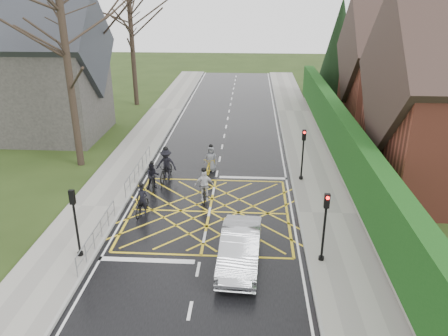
# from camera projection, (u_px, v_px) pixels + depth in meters

# --- Properties ---
(ground) EXTENTS (120.00, 120.00, 0.00)m
(ground) POSITION_uv_depth(u_px,v_px,m) (209.00, 212.00, 22.52)
(ground) COLOR black
(ground) RESTS_ON ground
(road) EXTENTS (9.00, 80.00, 0.01)m
(road) POSITION_uv_depth(u_px,v_px,m) (209.00, 212.00, 22.52)
(road) COLOR black
(road) RESTS_ON ground
(sidewalk_right) EXTENTS (3.00, 80.00, 0.15)m
(sidewalk_right) POSITION_uv_depth(u_px,v_px,m) (327.00, 214.00, 22.15)
(sidewalk_right) COLOR gray
(sidewalk_right) RESTS_ON ground
(sidewalk_left) EXTENTS (3.00, 80.00, 0.15)m
(sidewalk_left) POSITION_uv_depth(u_px,v_px,m) (95.00, 207.00, 22.84)
(sidewalk_left) COLOR gray
(sidewalk_left) RESTS_ON ground
(stone_wall) EXTENTS (0.50, 38.00, 0.70)m
(stone_wall) POSITION_uv_depth(u_px,v_px,m) (341.00, 165.00, 27.48)
(stone_wall) COLOR slate
(stone_wall) RESTS_ON ground
(hedge) EXTENTS (0.90, 38.00, 2.80)m
(hedge) POSITION_uv_depth(u_px,v_px,m) (343.00, 139.00, 26.81)
(hedge) COLOR #0F390F
(hedge) RESTS_ON stone_wall
(house_far) EXTENTS (9.80, 8.80, 10.30)m
(house_far) POSITION_uv_depth(u_px,v_px,m) (403.00, 70.00, 36.62)
(house_far) COLOR brown
(house_far) RESTS_ON ground
(conifer) EXTENTS (4.60, 4.60, 10.00)m
(conifer) POSITION_uv_depth(u_px,v_px,m) (339.00, 49.00, 43.99)
(conifer) COLOR black
(conifer) RESTS_ON ground
(church) EXTENTS (8.80, 7.80, 11.00)m
(church) POSITION_uv_depth(u_px,v_px,m) (43.00, 72.00, 32.49)
(church) COLOR #2D2B28
(church) RESTS_ON ground
(tree_near) EXTENTS (9.24, 9.24, 11.44)m
(tree_near) POSITION_uv_depth(u_px,v_px,m) (64.00, 39.00, 25.56)
(tree_near) COLOR black
(tree_near) RESTS_ON ground
(tree_mid) EXTENTS (10.08, 10.08, 12.48)m
(tree_mid) POSITION_uv_depth(u_px,v_px,m) (93.00, 18.00, 32.72)
(tree_mid) COLOR black
(tree_mid) RESTS_ON ground
(tree_far) EXTENTS (8.40, 8.40, 10.40)m
(tree_far) POSITION_uv_depth(u_px,v_px,m) (131.00, 29.00, 40.61)
(tree_far) COLOR black
(tree_far) RESTS_ON ground
(railing_south) EXTENTS (0.05, 5.04, 1.03)m
(railing_south) POSITION_uv_depth(u_px,v_px,m) (97.00, 230.00, 19.26)
(railing_south) COLOR slate
(railing_south) RESTS_ON ground
(railing_north) EXTENTS (0.05, 6.04, 1.03)m
(railing_north) POSITION_uv_depth(u_px,v_px,m) (138.00, 166.00, 26.18)
(railing_north) COLOR slate
(railing_north) RESTS_ON ground
(traffic_light_ne) EXTENTS (0.24, 0.31, 3.21)m
(traffic_light_ne) POSITION_uv_depth(u_px,v_px,m) (303.00, 155.00, 25.46)
(traffic_light_ne) COLOR black
(traffic_light_ne) RESTS_ON ground
(traffic_light_se) EXTENTS (0.24, 0.31, 3.21)m
(traffic_light_se) POSITION_uv_depth(u_px,v_px,m) (324.00, 228.00, 17.71)
(traffic_light_se) COLOR black
(traffic_light_se) RESTS_ON ground
(traffic_light_sw) EXTENTS (0.24, 0.31, 3.21)m
(traffic_light_sw) POSITION_uv_depth(u_px,v_px,m) (76.00, 224.00, 18.03)
(traffic_light_sw) COLOR black
(traffic_light_sw) RESTS_ON ground
(cyclist_rear) EXTENTS (0.82, 1.78, 1.67)m
(cyclist_rear) POSITION_uv_depth(u_px,v_px,m) (142.00, 204.00, 22.18)
(cyclist_rear) COLOR black
(cyclist_rear) RESTS_ON ground
(cyclist_back) EXTENTS (0.89, 1.77, 1.70)m
(cyclist_back) POSITION_uv_depth(u_px,v_px,m) (153.00, 178.00, 24.87)
(cyclist_back) COLOR black
(cyclist_back) RESTS_ON ground
(cyclist_mid) EXTENTS (1.31, 2.21, 2.08)m
(cyclist_mid) POSITION_uv_depth(u_px,v_px,m) (166.00, 167.00, 26.10)
(cyclist_mid) COLOR black
(cyclist_mid) RESTS_ON ground
(cyclist_front) EXTENTS (1.08, 1.97, 1.92)m
(cyclist_front) POSITION_uv_depth(u_px,v_px,m) (204.00, 189.00, 23.45)
(cyclist_front) COLOR black
(cyclist_front) RESTS_ON ground
(cyclist_lead) EXTENTS (0.93, 1.92, 1.79)m
(cyclist_lead) POSITION_uv_depth(u_px,v_px,m) (211.00, 162.00, 27.28)
(cyclist_lead) COLOR gold
(cyclist_lead) RESTS_ON ground
(car) EXTENTS (1.84, 4.65, 1.51)m
(car) POSITION_uv_depth(u_px,v_px,m) (240.00, 248.00, 18.01)
(car) COLOR #A7A9AE
(car) RESTS_ON ground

